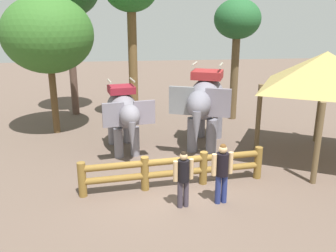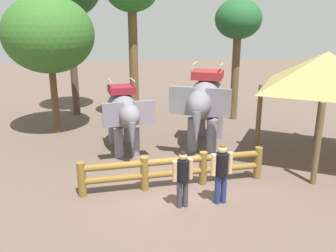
# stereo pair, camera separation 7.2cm
# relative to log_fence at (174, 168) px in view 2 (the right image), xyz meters

# --- Properties ---
(ground_plane) EXTENTS (60.00, 60.00, 0.00)m
(ground_plane) POSITION_rel_log_fence_xyz_m (-0.00, -0.11, -0.61)
(ground_plane) COLOR brown
(log_fence) EXTENTS (5.68, 0.84, 1.05)m
(log_fence) POSITION_rel_log_fence_xyz_m (0.00, 0.00, 0.00)
(log_fence) COLOR brown
(log_fence) RESTS_ON ground
(elephant_near_left) EXTENTS (1.92, 3.25, 2.73)m
(elephant_near_left) POSITION_rel_log_fence_xyz_m (-1.51, 3.17, 0.93)
(elephant_near_left) COLOR slate
(elephant_near_left) RESTS_ON ground
(elephant_center) EXTENTS (2.78, 3.87, 3.25)m
(elephant_center) POSITION_rel_log_fence_xyz_m (1.64, 3.35, 1.22)
(elephant_center) COLOR slate
(elephant_center) RESTS_ON ground
(tourist_woman_in_black) EXTENTS (0.57, 0.38, 1.63)m
(tourist_woman_in_black) POSITION_rel_log_fence_xyz_m (0.07, -1.23, 0.34)
(tourist_woman_in_black) COLOR #3A323F
(tourist_woman_in_black) RESTS_ON ground
(tourist_man_in_blue) EXTENTS (0.62, 0.39, 1.76)m
(tourist_man_in_blue) POSITION_rel_log_fence_xyz_m (1.15, -1.13, 0.41)
(tourist_man_in_blue) COLOR navy
(tourist_man_in_blue) RESTS_ON ground
(thatched_shelter) EXTENTS (4.95, 4.95, 3.86)m
(thatched_shelter) POSITION_rel_log_fence_xyz_m (5.33, 1.56, 2.60)
(thatched_shelter) COLOR brown
(thatched_shelter) RESTS_ON ground
(tree_back_center) EXTENTS (2.17, 2.17, 5.72)m
(tree_back_center) POSITION_rel_log_fence_xyz_m (3.86, 7.06, 4.02)
(tree_back_center) COLOR brown
(tree_back_center) RESTS_ON ground
(tree_far_right) EXTENTS (3.73, 3.73, 5.81)m
(tree_far_right) POSITION_rel_log_fence_xyz_m (-4.48, 5.82, 3.60)
(tree_far_right) COLOR brown
(tree_far_right) RESTS_ON ground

